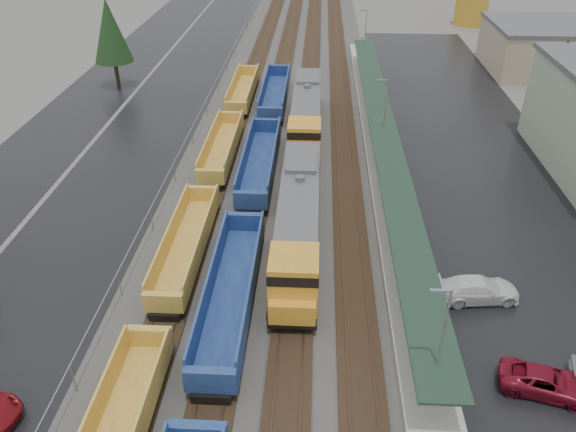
% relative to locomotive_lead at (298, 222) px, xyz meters
% --- Properties ---
extents(ballast_strip, '(20.00, 160.00, 0.08)m').
position_rel_locomotive_lead_xyz_m(ballast_strip, '(-2.00, 25.83, -2.40)').
color(ballast_strip, '#302D2B').
rests_on(ballast_strip, ground).
extents(trackbed, '(14.60, 160.00, 0.22)m').
position_rel_locomotive_lead_xyz_m(trackbed, '(-2.00, 25.83, -2.28)').
color(trackbed, black).
rests_on(trackbed, ground).
extents(west_parking_lot, '(10.00, 160.00, 0.02)m').
position_rel_locomotive_lead_xyz_m(west_parking_lot, '(-17.00, 25.83, -2.43)').
color(west_parking_lot, black).
rests_on(west_parking_lot, ground).
extents(west_road, '(9.00, 160.00, 0.02)m').
position_rel_locomotive_lead_xyz_m(west_road, '(-27.00, 25.83, -2.43)').
color(west_road, black).
rests_on(west_road, ground).
extents(east_commuter_lot, '(16.00, 100.00, 0.02)m').
position_rel_locomotive_lead_xyz_m(east_commuter_lot, '(17.00, 15.83, -2.43)').
color(east_commuter_lot, black).
rests_on(east_commuter_lot, ground).
extents(station_platform, '(3.00, 80.00, 8.00)m').
position_rel_locomotive_lead_xyz_m(station_platform, '(7.50, 15.84, -1.71)').
color(station_platform, '#9E9B93').
rests_on(station_platform, ground).
extents(chainlink_fence, '(0.08, 160.04, 2.02)m').
position_rel_locomotive_lead_xyz_m(chainlink_fence, '(-11.50, 24.27, -0.83)').
color(chainlink_fence, gray).
rests_on(chainlink_fence, ground).
extents(tree_west_far, '(4.84, 4.84, 11.00)m').
position_rel_locomotive_lead_xyz_m(tree_west_far, '(-25.00, 35.83, 4.68)').
color(tree_west_far, '#332316').
rests_on(tree_west_far, ground).
extents(tree_east, '(4.40, 4.40, 10.00)m').
position_rel_locomotive_lead_xyz_m(tree_east, '(26.00, 23.83, 4.03)').
color(tree_east, '#332316').
rests_on(tree_east, ground).
extents(locomotive_lead, '(3.08, 20.27, 4.59)m').
position_rel_locomotive_lead_xyz_m(locomotive_lead, '(0.00, 0.00, 0.00)').
color(locomotive_lead, black).
rests_on(locomotive_lead, ground).
extents(locomotive_trail, '(3.08, 20.27, 4.59)m').
position_rel_locomotive_lead_xyz_m(locomotive_trail, '(0.00, 21.00, 0.00)').
color(locomotive_trail, black).
rests_on(locomotive_trail, ground).
extents(well_string_yellow, '(2.58, 97.45, 2.29)m').
position_rel_locomotive_lead_xyz_m(well_string_yellow, '(-8.00, -9.83, -1.29)').
color(well_string_yellow, '#B38D31').
rests_on(well_string_yellow, ground).
extents(well_string_blue, '(2.84, 91.01, 2.51)m').
position_rel_locomotive_lead_xyz_m(well_string_blue, '(-4.00, -6.73, -1.20)').
color(well_string_blue, navy).
rests_on(well_string_blue, ground).
extents(storage_tank, '(5.77, 5.77, 5.77)m').
position_rel_locomotive_lead_xyz_m(storage_tank, '(28.38, 73.09, 0.45)').
color(storage_tank, '#BE8826').
rests_on(storage_tank, ground).
extents(parked_car_east_b, '(3.44, 5.35, 1.37)m').
position_rel_locomotive_lead_xyz_m(parked_car_east_b, '(13.93, -12.69, -1.75)').
color(parked_car_east_b, maroon).
rests_on(parked_car_east_b, ground).
extents(parked_car_east_c, '(2.83, 5.67, 1.58)m').
position_rel_locomotive_lead_xyz_m(parked_car_east_c, '(12.02, -5.06, -1.65)').
color(parked_car_east_c, white).
rests_on(parked_car_east_c, ground).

